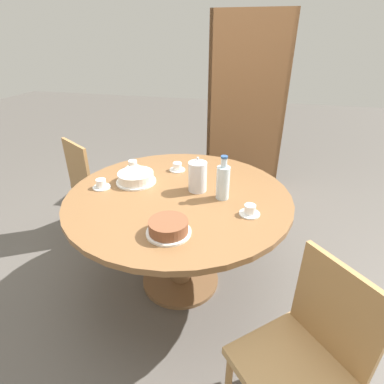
% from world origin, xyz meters
% --- Properties ---
extents(ground_plane, '(14.00, 14.00, 0.00)m').
position_xyz_m(ground_plane, '(0.00, 0.00, 0.00)').
color(ground_plane, '#56514C').
extents(dining_table, '(1.44, 1.44, 0.75)m').
position_xyz_m(dining_table, '(0.00, 0.00, 0.61)').
color(dining_table, brown).
rests_on(dining_table, ground_plane).
extents(chair_a, '(0.58, 0.58, 0.88)m').
position_xyz_m(chair_a, '(-0.94, 0.51, 0.46)').
color(chair_a, '#A87A47').
rests_on(chair_a, ground_plane).
extents(chair_b, '(0.59, 0.59, 0.88)m').
position_xyz_m(chair_b, '(0.76, -0.74, 0.46)').
color(chair_b, '#A87A47').
rests_on(chair_b, ground_plane).
extents(bookshelf, '(0.82, 0.28, 1.88)m').
position_xyz_m(bookshelf, '(0.27, 1.74, 0.93)').
color(bookshelf, brown).
rests_on(bookshelf, ground_plane).
extents(coffee_pot, '(0.12, 0.12, 0.23)m').
position_xyz_m(coffee_pot, '(0.11, 0.07, 0.85)').
color(coffee_pot, silver).
rests_on(coffee_pot, dining_table).
extents(water_bottle, '(0.08, 0.08, 0.28)m').
position_xyz_m(water_bottle, '(0.28, 0.01, 0.86)').
color(water_bottle, silver).
rests_on(water_bottle, dining_table).
extents(cake_main, '(0.27, 0.27, 0.07)m').
position_xyz_m(cake_main, '(-0.33, 0.09, 0.78)').
color(cake_main, white).
rests_on(cake_main, dining_table).
extents(cake_second, '(0.23, 0.23, 0.08)m').
position_xyz_m(cake_second, '(0.07, -0.43, 0.78)').
color(cake_second, white).
rests_on(cake_second, dining_table).
extents(cup_a, '(0.12, 0.12, 0.06)m').
position_xyz_m(cup_a, '(-0.52, -0.05, 0.77)').
color(cup_a, silver).
rests_on(cup_a, dining_table).
extents(cup_b, '(0.12, 0.12, 0.06)m').
position_xyz_m(cup_b, '(-0.11, 0.35, 0.77)').
color(cup_b, silver).
rests_on(cup_b, dining_table).
extents(cup_c, '(0.12, 0.12, 0.06)m').
position_xyz_m(cup_c, '(-0.45, 0.31, 0.77)').
color(cup_c, silver).
rests_on(cup_c, dining_table).
extents(cup_d, '(0.12, 0.12, 0.06)m').
position_xyz_m(cup_d, '(0.46, -0.15, 0.77)').
color(cup_d, silver).
rests_on(cup_d, dining_table).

